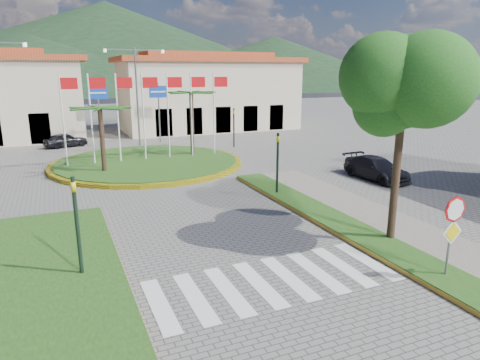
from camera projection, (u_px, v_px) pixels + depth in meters
name	position (u px, v px, depth m)	size (l,w,h in m)	color
sidewalk_right	(470.00, 271.00, 13.40)	(4.00, 28.00, 0.15)	gray
verge_right	(442.00, 277.00, 12.93)	(1.60, 28.00, 0.18)	#1C4313
median_left	(35.00, 291.00, 12.12)	(5.00, 14.00, 0.18)	#1C4313
crosswalk	(271.00, 281.00, 12.88)	(8.00, 3.00, 0.01)	silver
roundabout_island	(148.00, 162.00, 28.83)	(12.70, 12.70, 6.00)	yellow
stop_sign	(453.00, 224.00, 12.52)	(0.80, 0.11, 2.65)	slate
deciduous_tree	(403.00, 100.00, 14.61)	(3.60, 3.60, 6.80)	black
traffic_light_left	(77.00, 218.00, 12.61)	(0.15, 0.18, 3.20)	black
traffic_light_right	(278.00, 158.00, 21.24)	(0.15, 0.18, 3.20)	black
traffic_light_far	(234.00, 124.00, 35.03)	(0.18, 0.15, 3.20)	black
direction_sign_west	(99.00, 104.00, 35.19)	(1.60, 0.14, 5.20)	slate
direction_sign_east	(159.00, 102.00, 37.12)	(1.60, 0.14, 5.20)	slate
street_lamp_centre	(137.00, 92.00, 35.25)	(4.80, 0.16, 8.00)	slate
building_right	(208.00, 92.00, 45.98)	(19.08, 9.54, 8.05)	beige
hill_far_mid	(108.00, 45.00, 153.54)	(180.00, 180.00, 30.00)	black
hill_far_east	(276.00, 63.00, 154.07)	(120.00, 120.00, 18.00)	black
hill_near_back	(30.00, 64.00, 118.96)	(110.00, 110.00, 16.00)	black
car_dark_a	(66.00, 140.00, 35.43)	(1.38, 3.44, 1.17)	black
car_dark_b	(204.00, 126.00, 44.48)	(1.24, 3.55, 1.17)	black
car_side_right	(376.00, 168.00, 24.89)	(1.80, 4.44, 1.29)	black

